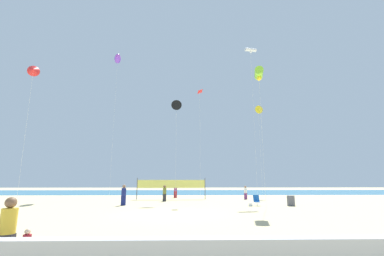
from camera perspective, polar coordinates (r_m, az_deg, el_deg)
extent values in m
plane|color=#D1BC89|center=(17.94, -5.18, -18.24)|extent=(120.00, 120.00, 0.00)
cube|color=teal|center=(48.98, -2.87, -13.88)|extent=(120.00, 20.00, 0.01)
cube|color=#2D2D33|center=(8.85, -35.88, -20.87)|extent=(0.37, 0.22, 0.78)
cylinder|color=gold|center=(8.73, -35.32, -16.31)|extent=(0.39, 0.39, 0.65)
sphere|color=brown|center=(8.69, -34.95, -13.27)|extent=(0.29, 0.29, 0.29)
cylinder|color=maroon|center=(8.59, -32.56, -20.25)|extent=(0.21, 0.21, 0.34)
sphere|color=beige|center=(8.54, -32.38, -18.62)|extent=(0.15, 0.15, 0.15)
cube|color=#7A3872|center=(31.45, 11.70, -14.45)|extent=(0.33, 0.20, 0.69)
cylinder|color=white|center=(31.42, 11.65, -13.30)|extent=(0.35, 0.35, 0.57)
sphere|color=#997051|center=(31.41, 11.62, -12.55)|extent=(0.26, 0.26, 0.26)
cube|color=maroon|center=(33.38, -3.67, -14.38)|extent=(0.38, 0.23, 0.79)
cylinder|color=#7A3872|center=(33.35, -3.65, -13.15)|extent=(0.40, 0.40, 0.65)
sphere|color=tan|center=(33.34, -3.64, -12.34)|extent=(0.29, 0.29, 0.29)
cube|color=navy|center=(24.22, -14.84, -15.17)|extent=(0.39, 0.23, 0.81)
cylinder|color=navy|center=(24.17, -14.75, -13.43)|extent=(0.41, 0.41, 0.67)
sphere|color=#997051|center=(24.16, -14.69, -12.28)|extent=(0.30, 0.30, 0.30)
cube|color=#2D2D33|center=(28.01, -6.07, -14.97)|extent=(0.36, 0.21, 0.75)
cylinder|color=olive|center=(27.98, -6.04, -13.57)|extent=(0.38, 0.38, 0.62)
sphere|color=brown|center=(27.96, -6.02, -12.65)|extent=(0.28, 0.28, 0.28)
cube|color=#1959B2|center=(23.74, 14.14, -15.48)|extent=(0.52, 0.48, 0.03)
cube|color=#1959B2|center=(24.00, 13.92, -14.78)|extent=(0.52, 0.23, 0.57)
cylinder|color=silver|center=(23.62, 14.26, -15.89)|extent=(0.03, 0.03, 0.32)
cylinder|color=silver|center=(23.89, 14.07, -15.85)|extent=(0.03, 0.03, 0.32)
cylinder|color=#595960|center=(24.68, 20.90, -14.68)|extent=(0.65, 0.65, 0.85)
cylinder|color=#4C4C51|center=(30.90, -11.99, -12.91)|extent=(0.08, 0.08, 2.40)
cylinder|color=#4C4C51|center=(30.86, 2.88, -13.14)|extent=(0.08, 0.08, 2.40)
cube|color=#EAE566|center=(30.62, -4.55, -12.14)|extent=(7.78, 0.38, 0.90)
cube|color=white|center=(23.29, 12.73, -16.11)|extent=(0.31, 0.16, 0.25)
cylinder|color=silver|center=(30.78, 13.47, 1.57)|extent=(0.01, 0.01, 17.77)
cylinder|color=white|center=(33.85, 12.75, 16.40)|extent=(1.42, 0.62, 0.40)
sphere|color=white|center=(33.71, 12.77, 15.94)|extent=(0.24, 0.24, 0.24)
cylinder|color=silver|center=(21.44, 15.18, -2.06)|extent=(0.01, 0.01, 10.97)
cylinder|color=#8CD833|center=(22.93, 14.46, 11.59)|extent=(1.01, 1.56, 0.70)
sphere|color=yellow|center=(22.77, 14.52, 10.55)|extent=(0.42, 0.42, 0.42)
cylinder|color=silver|center=(27.01, 1.78, -3.67)|extent=(0.01, 0.01, 11.55)
pyramid|color=red|center=(28.41, 1.64, 8.07)|extent=(0.76, 0.76, 0.42)
cylinder|color=silver|center=(37.35, -16.84, 0.80)|extent=(0.01, 0.01, 19.44)
ellipsoid|color=purple|center=(40.45, -16.02, 14.39)|extent=(1.54, 2.68, 0.89)
cube|color=red|center=(40.62, -15.99, 14.87)|extent=(0.51, 0.06, 0.63)
cylinder|color=silver|center=(24.47, -32.82, -1.49)|extent=(0.01, 0.01, 11.18)
cone|color=red|center=(25.85, -31.47, 10.80)|extent=(1.05, 0.84, 0.94)
cylinder|color=silver|center=(37.61, 14.82, -5.06)|extent=(0.01, 0.01, 12.10)
cone|color=yellow|center=(38.71, 14.37, 3.87)|extent=(1.22, 0.54, 1.18)
cylinder|color=silver|center=(27.87, -3.56, -5.22)|extent=(0.01, 0.01, 10.28)
cone|color=black|center=(28.87, -3.43, 4.97)|extent=(1.16, 0.37, 1.15)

